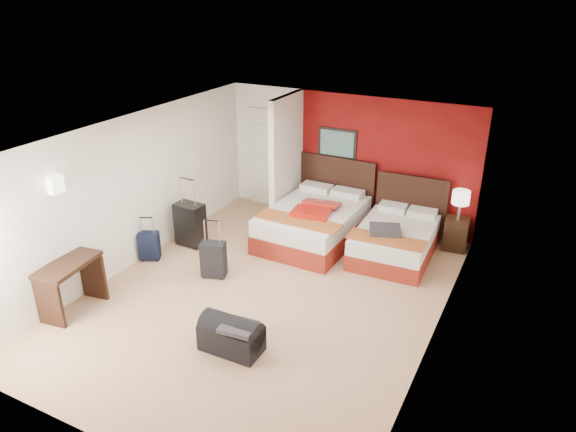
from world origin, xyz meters
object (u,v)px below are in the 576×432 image
Objects in this scene: bed_right at (395,242)px; desk at (72,287)px; suitcase_charcoal at (214,261)px; suitcase_navy at (149,247)px; red_suitcase_open at (316,209)px; nightstand at (456,234)px; duffel_bag at (231,337)px; bed_left at (313,224)px; table_lamp at (460,205)px; suitcase_black at (190,226)px.

desk reaches higher than bed_right.
suitcase_navy is at bearing 163.60° from suitcase_charcoal.
nightstand is at bearing 16.50° from red_suitcase_open.
suitcase_charcoal reaches higher than duffel_bag.
desk is (-2.12, -3.67, 0.08)m from bed_left.
table_lamp is 4.76m from suitcase_black.
red_suitcase_open is 1.14× the size of suitcase_black.
suitcase_black is (-1.88, -1.18, 0.07)m from bed_left.
suitcase_navy is (-4.58, -2.81, -0.04)m from nightstand.
nightstand reaches higher than bed_right.
nightstand is 4.30m from suitcase_charcoal.
suitcase_charcoal is at bearing -112.61° from bed_left.
bed_right is 3.66m from duffel_bag.
suitcase_navy is (-0.30, -0.78, -0.15)m from suitcase_black.
bed_left is 2.42× the size of red_suitcase_open.
table_lamp is at bearing 3.67° from suitcase_navy.
table_lamp reaches higher than duffel_bag.
nightstand is at bearing 22.96° from suitcase_charcoal.
bed_right is 3.14× the size of nightstand.
nightstand is 0.55m from table_lamp.
suitcase_navy is 0.50× the size of desk.
table_lamp reaches higher than bed_left.
desk is at bearing -91.73° from suitcase_black.
nightstand is at bearing 3.67° from suitcase_navy.
suitcase_navy is at bearing -107.34° from suitcase_black.
desk reaches higher than suitcase_black.
nightstand is 4.74m from suitcase_black.
bed_right is 3.30× the size of table_lamp.
desk is (-3.63, -3.76, 0.13)m from bed_right.
table_lamp reaches higher than red_suitcase_open.
bed_left is 4.24m from desk.
duffel_bag is (2.28, -2.22, -0.18)m from suitcase_black.
table_lamp reaches higher than suitcase_black.
nightstand is 0.71× the size of duffel_bag.
suitcase_navy is at bearing -153.28° from nightstand.
nightstand is 0.59× the size of desk.
bed_left is 2.55m from nightstand.
desk is at bearing -115.80° from suitcase_navy.
nightstand is at bearing 38.71° from bed_right.
table_lamp is (2.40, 0.86, 0.51)m from bed_left.
duffel_bag is (-2.00, -4.26, -0.08)m from nightstand.
desk is at bearing -127.99° from red_suitcase_open.
table_lamp is at bearing 37.57° from desk.
bed_right is at bearing 71.82° from duffel_bag.
suitcase_navy is 0.60× the size of duffel_bag.
duffel_bag is (0.30, -3.30, -0.49)m from red_suitcase_open.
suitcase_navy is at bearing -153.16° from bed_right.
bed_left is 2.65× the size of duffel_bag.
bed_left is 2.12m from suitcase_charcoal.
duffel_bag is (1.27, -1.47, -0.08)m from suitcase_charcoal.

